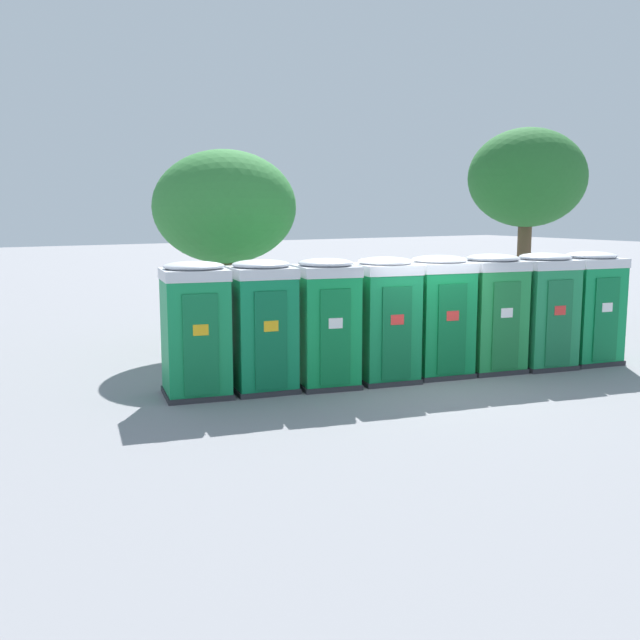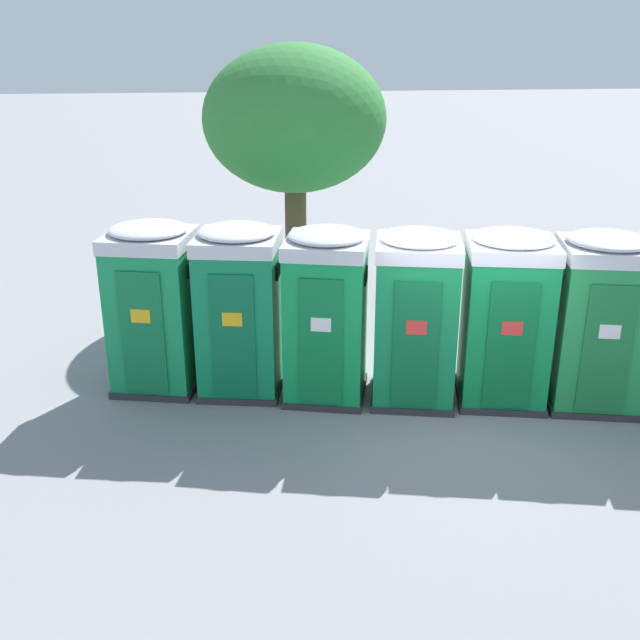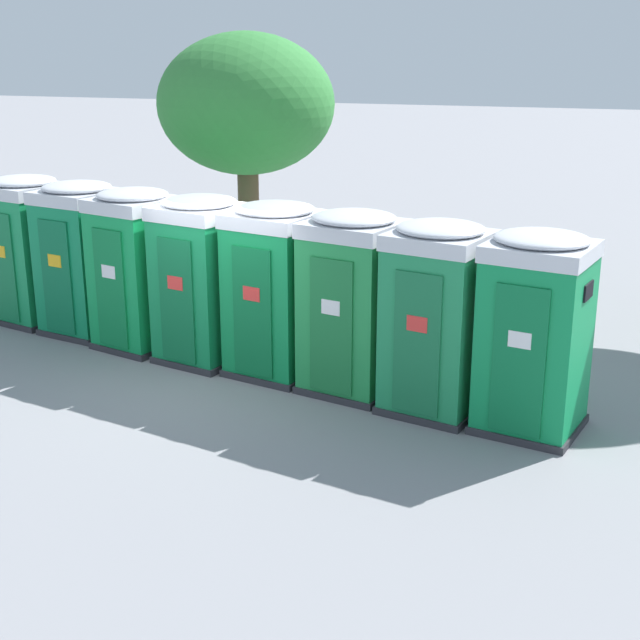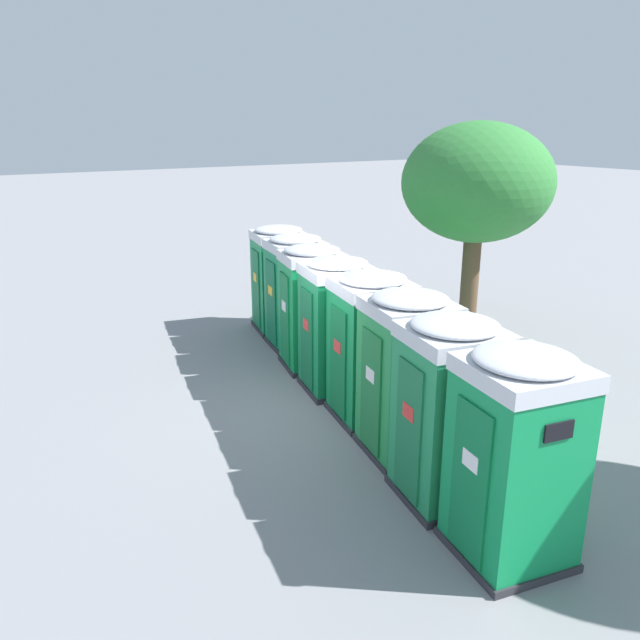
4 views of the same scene
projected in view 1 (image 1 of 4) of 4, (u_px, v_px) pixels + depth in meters
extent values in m
plane|color=gray|center=(421.00, 382.00, 15.21)|extent=(120.00, 120.00, 0.00)
cube|color=#2D2D33|center=(197.00, 393.00, 14.14)|extent=(1.46, 1.44, 0.10)
cube|color=#158F4F|center=(196.00, 336.00, 13.97)|extent=(1.39, 1.37, 2.10)
cube|color=#116F3D|center=(201.00, 345.00, 13.44)|extent=(0.63, 0.17, 1.85)
cube|color=yellow|center=(201.00, 330.00, 13.38)|extent=(0.27, 0.07, 0.20)
cube|color=black|center=(226.00, 295.00, 14.05)|extent=(0.11, 0.36, 0.20)
cube|color=silver|center=(194.00, 274.00, 13.80)|extent=(1.43, 1.41, 0.20)
ellipsoid|color=silver|center=(194.00, 266.00, 13.78)|extent=(1.36, 1.35, 0.18)
cube|color=#2D2D33|center=(263.00, 387.00, 14.56)|extent=(1.39, 1.40, 0.10)
cube|color=#0F844D|center=(262.00, 332.00, 14.40)|extent=(1.32, 1.33, 2.10)
cube|color=#0C673C|center=(271.00, 341.00, 13.87)|extent=(0.62, 0.14, 1.85)
cube|color=yellow|center=(271.00, 326.00, 13.81)|extent=(0.28, 0.06, 0.20)
cube|color=black|center=(290.00, 293.00, 14.50)|extent=(0.09, 0.36, 0.20)
cube|color=silver|center=(261.00, 272.00, 14.23)|extent=(1.36, 1.37, 0.20)
ellipsoid|color=silver|center=(261.00, 264.00, 14.20)|extent=(1.30, 1.30, 0.18)
cube|color=#2D2D33|center=(326.00, 383.00, 14.92)|extent=(1.41, 1.44, 0.10)
cube|color=#119449|center=(326.00, 329.00, 14.75)|extent=(1.34, 1.37, 2.10)
cube|color=#0D7339|center=(335.00, 337.00, 14.21)|extent=(0.60, 0.18, 1.85)
cube|color=white|center=(336.00, 323.00, 14.16)|extent=(0.27, 0.08, 0.20)
cube|color=black|center=(353.00, 291.00, 14.81)|extent=(0.11, 0.36, 0.20)
cube|color=silver|center=(326.00, 271.00, 14.58)|extent=(1.39, 1.41, 0.20)
ellipsoid|color=silver|center=(326.00, 263.00, 14.56)|extent=(1.32, 1.34, 0.18)
cube|color=#2D2D33|center=(384.00, 378.00, 15.36)|extent=(1.42, 1.42, 0.10)
cube|color=#128246|center=(385.00, 325.00, 15.20)|extent=(1.35, 1.36, 2.10)
cube|color=#0E6537|center=(397.00, 333.00, 14.66)|extent=(0.61, 0.16, 1.85)
cube|color=red|center=(397.00, 320.00, 14.61)|extent=(0.28, 0.07, 0.20)
cube|color=black|center=(411.00, 288.00, 15.28)|extent=(0.10, 0.36, 0.20)
cube|color=silver|center=(385.00, 269.00, 15.03)|extent=(1.39, 1.40, 0.20)
ellipsoid|color=silver|center=(385.00, 261.00, 15.00)|extent=(1.32, 1.33, 0.18)
cube|color=#2D2D33|center=(437.00, 373.00, 15.88)|extent=(1.45, 1.42, 0.10)
cube|color=#108744|center=(438.00, 321.00, 15.72)|extent=(1.38, 1.36, 2.10)
cube|color=#0C6935|center=(452.00, 329.00, 15.19)|extent=(0.63, 0.16, 1.85)
cube|color=red|center=(453.00, 316.00, 15.13)|extent=(0.28, 0.07, 0.20)
cube|color=black|center=(464.00, 286.00, 15.81)|extent=(0.10, 0.36, 0.20)
cube|color=silver|center=(439.00, 267.00, 15.55)|extent=(1.42, 1.40, 0.20)
ellipsoid|color=silver|center=(440.00, 260.00, 15.53)|extent=(1.35, 1.33, 0.18)
cube|color=#2D2D33|center=(489.00, 368.00, 16.31)|extent=(1.46, 1.43, 0.10)
cube|color=#208F45|center=(491.00, 318.00, 16.15)|extent=(1.39, 1.36, 2.10)
cube|color=#196F36|center=(506.00, 326.00, 15.61)|extent=(0.64, 0.17, 1.85)
cube|color=white|center=(507.00, 313.00, 15.56)|extent=(0.28, 0.07, 0.20)
cube|color=black|center=(516.00, 284.00, 16.24)|extent=(0.10, 0.36, 0.20)
cube|color=silver|center=(493.00, 265.00, 15.98)|extent=(1.43, 1.40, 0.20)
ellipsoid|color=silver|center=(493.00, 258.00, 15.95)|extent=(1.36, 1.34, 0.18)
cube|color=#2D2D33|center=(540.00, 365.00, 16.68)|extent=(1.44, 1.43, 0.10)
cube|color=#1E8A50|center=(542.00, 316.00, 16.52)|extent=(1.37, 1.36, 2.10)
cube|color=#176C3E|center=(559.00, 323.00, 15.98)|extent=(0.63, 0.16, 1.85)
cube|color=red|center=(560.00, 310.00, 15.93)|extent=(0.28, 0.07, 0.20)
cube|color=black|center=(566.00, 282.00, 16.60)|extent=(0.10, 0.36, 0.20)
cube|color=silver|center=(545.00, 264.00, 16.35)|extent=(1.41, 1.40, 0.20)
ellipsoid|color=silver|center=(545.00, 257.00, 16.32)|extent=(1.34, 1.33, 0.18)
cube|color=#2D2D33|center=(586.00, 360.00, 17.17)|extent=(1.44, 1.41, 0.10)
cube|color=#118D4B|center=(588.00, 313.00, 17.01)|extent=(1.37, 1.34, 2.10)
cube|color=#0D6E3A|center=(606.00, 320.00, 16.48)|extent=(0.64, 0.15, 1.85)
cube|color=white|center=(607.00, 307.00, 16.42)|extent=(0.28, 0.06, 0.20)
cube|color=black|center=(611.00, 280.00, 17.11)|extent=(0.09, 0.36, 0.20)
cube|color=silver|center=(591.00, 262.00, 16.83)|extent=(1.41, 1.38, 0.20)
ellipsoid|color=silver|center=(591.00, 256.00, 16.81)|extent=(1.34, 1.32, 0.18)
cylinder|color=brown|center=(226.00, 295.00, 18.49)|extent=(0.43, 0.43, 2.78)
ellipsoid|color=#337F38|center=(225.00, 207.00, 18.17)|extent=(3.48, 3.48, 2.75)
cylinder|color=brown|center=(523.00, 265.00, 22.49)|extent=(0.41, 0.41, 3.60)
ellipsoid|color=#286B2D|center=(527.00, 178.00, 22.10)|extent=(3.46, 3.46, 2.91)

